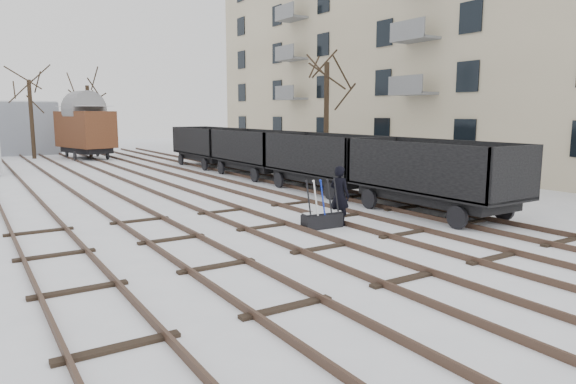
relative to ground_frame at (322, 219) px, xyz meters
name	(u,v)px	position (x,y,z in m)	size (l,w,h in m)	color
ground	(322,249)	(-1.45, -1.99, -0.28)	(120.00, 120.00, 0.00)	white
tracks	(155,185)	(-1.45, 11.68, -0.21)	(13.90, 52.00, 0.16)	black
apartment_block	(440,45)	(18.50, 12.01, 7.76)	(10.12, 45.00, 16.10)	beige
shed_right	(11,128)	(-5.45, 38.01, 1.96)	(7.00, 6.00, 4.50)	#8F96A2
ground_frame	(322,219)	(0.00, 0.00, 0.00)	(1.32, 0.50, 1.49)	black
worker	(340,195)	(0.75, 0.10, 0.66)	(0.69, 0.45, 1.89)	black
freight_wagon_a	(433,187)	(4.55, -0.32, 0.70)	(2.52, 6.29, 2.57)	black
freight_wagon_b	(324,170)	(4.55, 6.08, 0.70)	(2.52, 6.29, 2.57)	black
freight_wagon_c	(255,159)	(4.55, 12.48, 0.70)	(2.52, 6.29, 2.57)	black
freight_wagon_d	(208,152)	(4.55, 18.88, 0.70)	(2.52, 6.29, 2.57)	black
box_van_wagon	(85,128)	(-1.02, 29.43, 2.07)	(4.02, 5.81, 4.04)	black
tree_near	(326,118)	(9.13, 12.08, 2.93)	(0.30, 0.30, 6.43)	black
tree_far_left	(32,120)	(-4.45, 31.67, 2.73)	(0.30, 0.30, 6.02)	black
tree_far_right	(89,121)	(-0.27, 31.56, 2.57)	(0.30, 0.30, 5.70)	black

